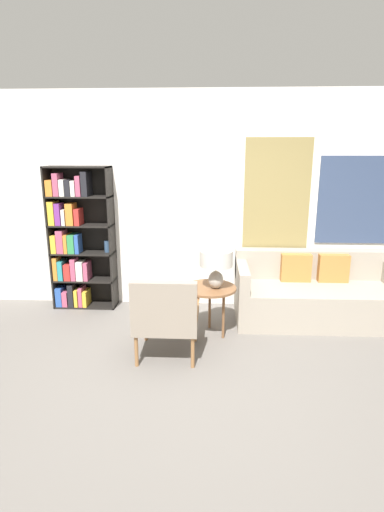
# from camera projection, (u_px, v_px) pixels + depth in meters

# --- Properties ---
(ground_plane) EXTENTS (14.00, 14.00, 0.00)m
(ground_plane) POSITION_uv_depth(u_px,v_px,m) (187.00, 389.00, 3.43)
(ground_plane) COLOR #66605B
(wall_back) EXTENTS (6.40, 0.08, 2.70)m
(wall_back) POSITION_uv_depth(u_px,v_px,m) (201.00, 202.00, 5.04)
(wall_back) COLOR white
(wall_back) RESTS_ON ground_plane
(bookshelf) EXTENTS (0.79, 0.30, 1.80)m
(bookshelf) POSITION_uv_depth(u_px,v_px,m) (75.00, 239.00, 5.05)
(bookshelf) COLOR black
(bookshelf) RESTS_ON ground_plane
(armchair) EXTENTS (0.62, 0.62, 0.84)m
(armchair) POSITION_uv_depth(u_px,v_px,m) (166.00, 314.00, 3.81)
(armchair) COLOR olive
(armchair) RESTS_ON ground_plane
(couch) EXTENTS (1.90, 0.87, 0.79)m
(couch) POSITION_uv_depth(u_px,v_px,m) (315.00, 295.00, 4.80)
(couch) COLOR #9E9384
(couch) RESTS_ON ground_plane
(side_table) EXTENTS (0.58, 0.58, 0.55)m
(side_table) POSITION_uv_depth(u_px,v_px,m) (210.00, 292.00, 4.33)
(side_table) COLOR brown
(side_table) RESTS_ON ground_plane
(table_lamp) EXTENTS (0.35, 0.35, 0.42)m
(table_lamp) POSITION_uv_depth(u_px,v_px,m) (216.00, 262.00, 4.21)
(table_lamp) COLOR #A59E93
(table_lamp) RESTS_ON side_table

